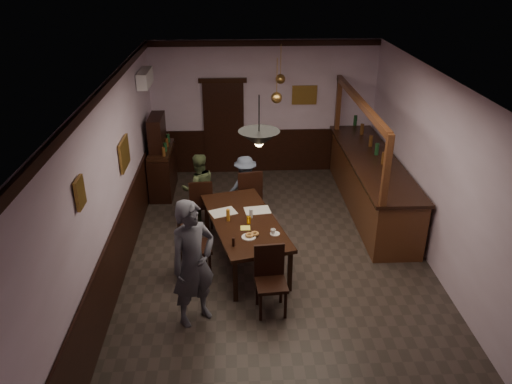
{
  "coord_description": "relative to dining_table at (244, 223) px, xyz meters",
  "views": [
    {
      "loc": [
        -0.67,
        -6.85,
        4.64
      ],
      "look_at": [
        -0.34,
        0.41,
        1.15
      ],
      "focal_mm": 35.0,
      "sensor_mm": 36.0,
      "label": 1
    }
  ],
  "objects": [
    {
      "name": "water_glass",
      "position": [
        0.11,
        0.08,
        0.14
      ],
      "size": [
        0.06,
        0.06,
        0.15
      ],
      "primitive_type": "cylinder",
      "color": "silver",
      "rests_on": "dining_table"
    },
    {
      "name": "picture_left_small",
      "position": [
        -1.92,
        -1.81,
        1.46
      ],
      "size": [
        0.04,
        0.28,
        0.36
      ],
      "color": "olive",
      "rests_on": "ground"
    },
    {
      "name": "pendant_iron",
      "position": [
        0.19,
        -0.78,
        1.72
      ],
      "size": [
        0.56,
        0.56,
        0.7
      ],
      "color": "black",
      "rests_on": "ground"
    },
    {
      "name": "ac_unit",
      "position": [
        -1.84,
        2.69,
        1.76
      ],
      "size": [
        0.2,
        0.85,
        0.3
      ],
      "color": "white",
      "rests_on": "ground"
    },
    {
      "name": "saucer",
      "position": [
        0.46,
        -0.47,
        0.07
      ],
      "size": [
        0.15,
        0.15,
        0.01
      ],
      "primitive_type": "cylinder",
      "color": "white",
      "rests_on": "dining_table"
    },
    {
      "name": "soda_can",
      "position": [
        0.07,
        -0.11,
        0.12
      ],
      "size": [
        0.07,
        0.07,
        0.12
      ],
      "primitive_type": "cylinder",
      "color": "#FFA315",
      "rests_on": "dining_table"
    },
    {
      "name": "picture_left_large",
      "position": [
        -1.92,
        0.59,
        1.01
      ],
      "size": [
        0.04,
        0.62,
        0.48
      ],
      "color": "olive",
      "rests_on": "ground"
    },
    {
      "name": "pendant_brass_mid",
      "position": [
        0.64,
        1.69,
        1.61
      ],
      "size": [
        0.2,
        0.2,
        0.81
      ],
      "color": "#BF8C3F",
      "rests_on": "ground"
    },
    {
      "name": "bar_counter",
      "position": [
        2.53,
        1.74,
        -0.11
      ],
      "size": [
        0.94,
        4.02,
        2.26
      ],
      "color": "#432012",
      "rests_on": "ground"
    },
    {
      "name": "pastry_plate",
      "position": [
        0.06,
        -0.55,
        0.07
      ],
      "size": [
        0.22,
        0.22,
        0.01
      ],
      "primitive_type": "cylinder",
      "color": "white",
      "rests_on": "dining_table"
    },
    {
      "name": "sideboard",
      "position": [
        -1.67,
        2.73,
        -0.02
      ],
      "size": [
        0.45,
        1.26,
        1.67
      ],
      "color": "black",
      "rests_on": "ground"
    },
    {
      "name": "coffee_cup",
      "position": [
        0.43,
        -0.47,
        0.11
      ],
      "size": [
        0.1,
        0.1,
        0.07
      ],
      "primitive_type": "imported",
      "rotation": [
        0.0,
        0.0,
        0.25
      ],
      "color": "white",
      "rests_on": "saucer"
    },
    {
      "name": "pastry_ring_b",
      "position": [
        0.15,
        -0.5,
        0.1
      ],
      "size": [
        0.13,
        0.13,
        0.04
      ],
      "primitive_type": "torus",
      "color": "#C68C47",
      "rests_on": "pastry_plate"
    },
    {
      "name": "room",
      "position": [
        0.54,
        -0.21,
        0.81
      ],
      "size": [
        5.01,
        8.01,
        3.01
      ],
      "color": "#2D2621",
      "rests_on": "ground"
    },
    {
      "name": "beer_glass",
      "position": [
        -0.26,
        -0.01,
        0.16
      ],
      "size": [
        0.06,
        0.06,
        0.2
      ],
      "primitive_type": "cylinder",
      "color": "#BF721E",
      "rests_on": "dining_table"
    },
    {
      "name": "dining_table",
      "position": [
        0.0,
        0.0,
        0.0
      ],
      "size": [
        1.51,
        2.38,
        0.75
      ],
      "rotation": [
        0.0,
        0.0,
        0.25
      ],
      "color": "black",
      "rests_on": "ground"
    },
    {
      "name": "door_back",
      "position": [
        -0.36,
        3.74,
        0.36
      ],
      "size": [
        0.9,
        0.06,
        2.1
      ],
      "primitive_type": "cube",
      "color": "black",
      "rests_on": "ground"
    },
    {
      "name": "picture_back",
      "position": [
        1.44,
        3.75,
        1.11
      ],
      "size": [
        0.55,
        0.04,
        0.42
      ],
      "color": "olive",
      "rests_on": "ground"
    },
    {
      "name": "chair_far_left",
      "position": [
        -0.76,
        1.12,
        -0.15
      ],
      "size": [
        0.45,
        0.45,
        0.97
      ],
      "rotation": [
        0.0,
        0.0,
        3.21
      ],
      "color": "black",
      "rests_on": "ground"
    },
    {
      "name": "person_standing",
      "position": [
        -0.71,
        -1.47,
        0.23
      ],
      "size": [
        0.8,
        0.75,
        1.83
      ],
      "primitive_type": "imported",
      "rotation": [
        0.0,
        0.0,
        0.65
      ],
      "color": "#4E4E59",
      "rests_on": "ground"
    },
    {
      "name": "person_seated_right",
      "position": [
        0.06,
        1.61,
        -0.08
      ],
      "size": [
        0.89,
        0.7,
        1.21
      ],
      "primitive_type": "imported",
      "rotation": [
        0.0,
        0.0,
        3.52
      ],
      "color": "slate",
      "rests_on": "ground"
    },
    {
      "name": "chair_far_right",
      "position": [
        0.12,
        1.33,
        -0.11
      ],
      "size": [
        0.53,
        0.53,
        1.06
      ],
      "rotation": [
        0.0,
        0.0,
        3.31
      ],
      "color": "black",
      "rests_on": "ground"
    },
    {
      "name": "pastry_ring_a",
      "position": [
        0.06,
        -0.54,
        0.1
      ],
      "size": [
        0.13,
        0.13,
        0.04
      ],
      "primitive_type": "torus",
      "color": "#C68C47",
      "rests_on": "pastry_plate"
    },
    {
      "name": "pendant_brass_far",
      "position": [
        0.84,
        3.15,
        1.61
      ],
      "size": [
        0.2,
        0.2,
        0.81
      ],
      "color": "#BF8C3F",
      "rests_on": "ground"
    },
    {
      "name": "chair_near",
      "position": [
        0.33,
        -1.28,
        -0.14
      ],
      "size": [
        0.47,
        0.47,
        0.99
      ],
      "rotation": [
        0.0,
        0.0,
        0.09
      ],
      "color": "black",
      "rests_on": "ground"
    },
    {
      "name": "napkin",
      "position": [
        0.01,
        -0.26,
        0.07
      ],
      "size": [
        0.18,
        0.18,
        0.0
      ],
      "primitive_type": "cube",
      "rotation": [
        0.0,
        0.0,
        0.25
      ],
      "color": "#F3EF59",
      "rests_on": "dining_table"
    },
    {
      "name": "newspaper_right",
      "position": [
        0.23,
        0.32,
        0.07
      ],
      "size": [
        0.46,
        0.36,
        0.01
      ],
      "primitive_type": "cube",
      "rotation": [
        0.0,
        0.0,
        0.14
      ],
      "color": "silver",
      "rests_on": "dining_table"
    },
    {
      "name": "person_seated_left",
      "position": [
        -0.81,
        1.39,
        -0.01
      ],
      "size": [
        0.78,
        0.69,
        1.35
      ],
      "primitive_type": "imported",
      "rotation": [
        0.0,
        0.0,
        3.46
      ],
      "color": "#445130",
      "rests_on": "ground"
    },
    {
      "name": "pepper_mill",
      "position": [
        -0.18,
        -0.79,
        0.13
      ],
      "size": [
        0.04,
        0.04,
        0.14
      ],
      "primitive_type": "cylinder",
      "color": "black",
      "rests_on": "dining_table"
    },
    {
      "name": "chair_side",
      "position": [
        -0.86,
        -0.42,
        -0.11
      ],
      "size": [
        0.55,
        0.55,
        1.05
      ],
      "rotation": [
        0.0,
        0.0,
        1.83
      ],
      "color": "black",
      "rests_on": "ground"
    },
    {
      "name": "newspaper_left",
      "position": [
        -0.34,
        0.27,
        0.07
      ],
      "size": [
        0.5,
        0.44,
        0.01
      ],
      "primitive_type": "cube",
      "rotation": [
        0.0,
        0.0,
        0.39
      ],
      "color": "silver",
      "rests_on": "dining_table"
    }
  ]
}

